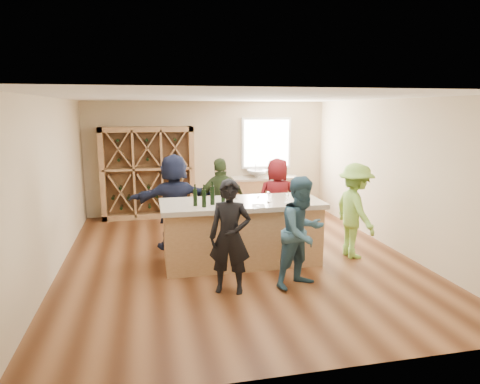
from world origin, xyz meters
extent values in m
cube|color=brown|center=(0.00, 0.00, -0.05)|extent=(6.00, 7.00, 0.10)
cube|color=white|center=(0.00, 0.00, 2.85)|extent=(6.00, 7.00, 0.10)
cube|color=beige|center=(0.00, 3.55, 1.40)|extent=(6.00, 0.10, 2.80)
cube|color=beige|center=(0.00, -3.55, 1.40)|extent=(6.00, 0.10, 2.80)
cube|color=beige|center=(-3.05, 0.00, 1.40)|extent=(0.10, 7.00, 2.80)
cube|color=beige|center=(3.05, 0.00, 1.40)|extent=(0.10, 7.00, 2.80)
cube|color=white|center=(1.50, 3.47, 1.75)|extent=(1.30, 0.06, 1.30)
cube|color=white|center=(1.50, 3.44, 1.75)|extent=(1.18, 0.01, 1.18)
cube|color=#A87C50|center=(-1.50, 3.27, 1.10)|extent=(2.20, 0.45, 2.20)
cube|color=#A87C50|center=(1.40, 3.20, 0.43)|extent=(1.60, 0.58, 0.86)
cube|color=#B2A593|center=(1.40, 3.20, 0.89)|extent=(1.70, 0.62, 0.06)
imported|color=silver|center=(1.20, 3.20, 1.01)|extent=(0.54, 0.54, 0.19)
cylinder|color=silver|center=(1.20, 3.38, 1.07)|extent=(0.02, 0.02, 0.30)
cube|color=#A87C50|center=(0.03, -0.26, 0.50)|extent=(2.60, 1.00, 1.00)
cube|color=#B2A593|center=(0.03, -0.26, 1.04)|extent=(2.72, 1.12, 0.08)
cylinder|color=black|center=(-0.77, -0.44, 1.22)|extent=(0.07, 0.07, 0.27)
cylinder|color=black|center=(-0.65, -0.55, 1.22)|extent=(0.07, 0.07, 0.28)
cylinder|color=black|center=(-0.49, -0.40, 1.23)|extent=(0.09, 0.09, 0.31)
cylinder|color=black|center=(-0.32, -0.47, 1.22)|extent=(0.08, 0.08, 0.27)
cylinder|color=black|center=(-0.23, -0.40, 1.22)|extent=(0.07, 0.07, 0.27)
cone|color=white|center=(-0.22, -0.72, 1.16)|extent=(0.08, 0.08, 0.17)
cone|color=white|center=(0.21, -0.68, 1.16)|extent=(0.07, 0.07, 0.16)
cone|color=white|center=(0.68, -0.73, 1.17)|extent=(0.09, 0.09, 0.19)
cone|color=white|center=(0.44, -0.45, 1.17)|extent=(0.08, 0.08, 0.18)
cone|color=white|center=(0.93, -0.48, 1.16)|extent=(0.07, 0.07, 0.16)
cube|color=white|center=(-0.32, -0.70, 1.08)|extent=(0.24, 0.30, 0.00)
cube|color=white|center=(0.22, -0.65, 1.08)|extent=(0.26, 0.32, 0.00)
cube|color=white|center=(0.85, -0.60, 1.08)|extent=(0.32, 0.37, 0.00)
imported|color=black|center=(-0.39, -1.41, 0.83)|extent=(0.71, 0.62, 1.65)
imported|color=#335972|center=(0.68, -1.43, 0.83)|extent=(0.92, 0.74, 1.66)
imported|color=#8CC64C|center=(2.06, -0.39, 0.84)|extent=(0.56, 1.11, 1.69)
imported|color=#263319|center=(-0.15, 0.75, 0.85)|extent=(1.04, 0.60, 1.71)
imported|color=#590F14|center=(1.00, 0.87, 0.83)|extent=(0.85, 0.59, 1.66)
imported|color=#191E38|center=(-1.03, 0.83, 0.90)|extent=(1.72, 0.76, 1.80)
cone|color=white|center=(-0.02, -0.06, 1.17)|extent=(0.07, 0.07, 0.18)
camera|label=1|loc=(-1.49, -7.14, 2.61)|focal=32.00mm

